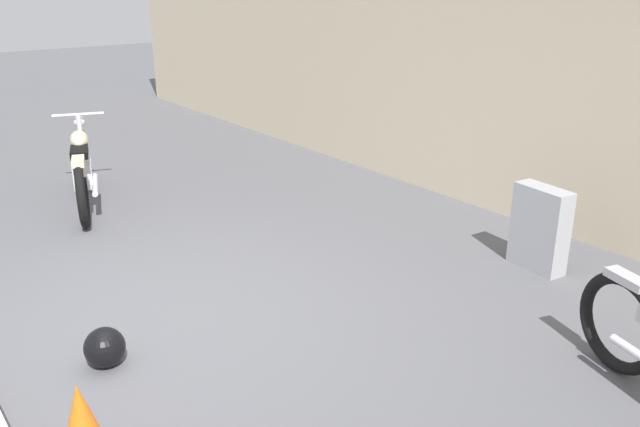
# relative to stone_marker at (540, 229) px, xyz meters

# --- Properties ---
(ground_plane) EXTENTS (40.00, 40.00, 0.00)m
(ground_plane) POSITION_rel_stone_marker_xyz_m (-1.06, -3.12, -0.38)
(ground_plane) COLOR #56565B
(building_wall) EXTENTS (18.00, 0.30, 3.22)m
(building_wall) POSITION_rel_stone_marker_xyz_m (-1.06, 1.03, 1.23)
(building_wall) COLOR beige
(building_wall) RESTS_ON ground_plane
(stone_marker) EXTENTS (0.53, 0.25, 0.76)m
(stone_marker) POSITION_rel_stone_marker_xyz_m (0.00, 0.00, 0.00)
(stone_marker) COLOR #9E9EA3
(stone_marker) RESTS_ON ground_plane
(helmet) EXTENTS (0.28, 0.28, 0.28)m
(helmet) POSITION_rel_stone_marker_xyz_m (-0.84, -3.64, -0.24)
(helmet) COLOR black
(helmet) RESTS_ON ground_plane
(motorcycle_cream) EXTENTS (2.00, 0.89, 0.94)m
(motorcycle_cream) POSITION_rel_stone_marker_xyz_m (-4.15, -2.64, 0.07)
(motorcycle_cream) COLOR black
(motorcycle_cream) RESTS_ON ground_plane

